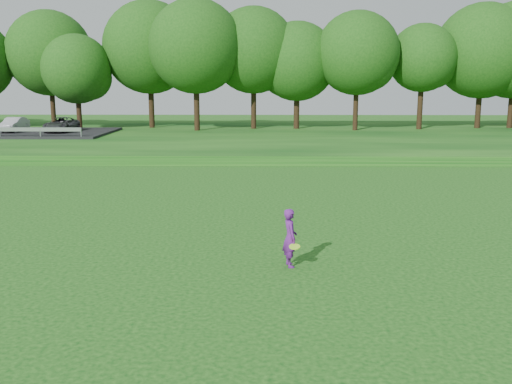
{
  "coord_description": "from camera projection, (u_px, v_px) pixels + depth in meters",
  "views": [
    {
      "loc": [
        1.18,
        -14.69,
        5.06
      ],
      "look_at": [
        0.85,
        4.39,
        1.3
      ],
      "focal_mm": 40.0,
      "sensor_mm": 36.0,
      "label": 1
    }
  ],
  "objects": [
    {
      "name": "woman",
      "position": [
        290.0,
        238.0,
        15.61
      ],
      "size": [
        0.53,
        0.83,
        1.63
      ],
      "color": "#601B7D",
      "rests_on": "ground"
    },
    {
      "name": "berm",
      "position": [
        252.0,
        137.0,
        48.71
      ],
      "size": [
        130.0,
        30.0,
        0.6
      ],
      "primitive_type": "cube",
      "color": "#0C3E0F",
      "rests_on": "ground"
    },
    {
      "name": "treeline",
      "position": [
        253.0,
        45.0,
        51.12
      ],
      "size": [
        104.0,
        7.0,
        15.0
      ],
      "primitive_type": null,
      "color": "#154610",
      "rests_on": "berm"
    },
    {
      "name": "walking_path",
      "position": [
        247.0,
        163.0,
        35.03
      ],
      "size": [
        130.0,
        1.6,
        0.04
      ],
      "primitive_type": "cube",
      "color": "gray",
      "rests_on": "ground"
    },
    {
      "name": "ground",
      "position": [
        222.0,
        270.0,
        15.41
      ],
      "size": [
        140.0,
        140.0,
        0.0
      ],
      "primitive_type": "plane",
      "color": "#0C3E0F",
      "rests_on": "ground"
    }
  ]
}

